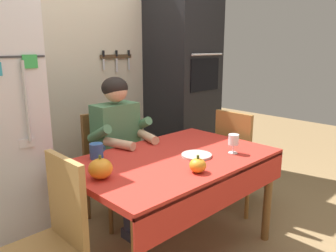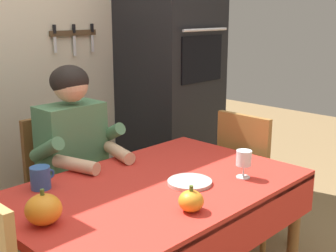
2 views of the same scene
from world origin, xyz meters
TOP-DOWN VIEW (x-y plane):
  - back_wall_assembly at (0.05, 1.35)m, footprint 3.70×0.13m
  - wall_oven at (1.05, 1.00)m, footprint 0.60×0.64m
  - dining_table at (0.00, 0.08)m, footprint 1.40×0.90m
  - chair_behind_person at (-0.01, 0.87)m, footprint 0.40×0.40m
  - seated_person at (-0.01, 0.68)m, footprint 0.47×0.55m
  - chair_right_side at (0.90, 0.16)m, footprint 0.40×0.40m
  - chair_left_side at (-0.90, 0.09)m, footprint 0.40×0.40m
  - coffee_mug at (-0.39, 0.44)m, footprint 0.12×0.09m
  - wine_glass at (0.36, -0.15)m, footprint 0.07×0.07m
  - pumpkin_large at (-0.10, -0.21)m, footprint 0.10×0.10m
  - pumpkin_medium at (-0.57, 0.12)m, footprint 0.14×0.14m
  - serving_tray at (0.12, -0.01)m, footprint 0.21×0.21m

SIDE VIEW (x-z plane):
  - chair_behind_person at x=-0.01m, z-range 0.05..0.98m
  - chair_right_side at x=0.90m, z-range 0.05..0.98m
  - chair_left_side at x=-0.90m, z-range 0.05..0.98m
  - dining_table at x=0.00m, z-range 0.29..1.03m
  - seated_person at x=-0.01m, z-range 0.11..1.36m
  - serving_tray at x=0.12m, z-range 0.74..0.76m
  - pumpkin_large at x=-0.10m, z-range 0.73..0.84m
  - coffee_mug at x=-0.39m, z-range 0.74..0.84m
  - pumpkin_medium at x=-0.57m, z-range 0.73..0.87m
  - wine_glass at x=0.36m, z-range 0.77..0.90m
  - wall_oven at x=1.05m, z-range 0.00..2.10m
  - back_wall_assembly at x=0.05m, z-range 0.00..2.60m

